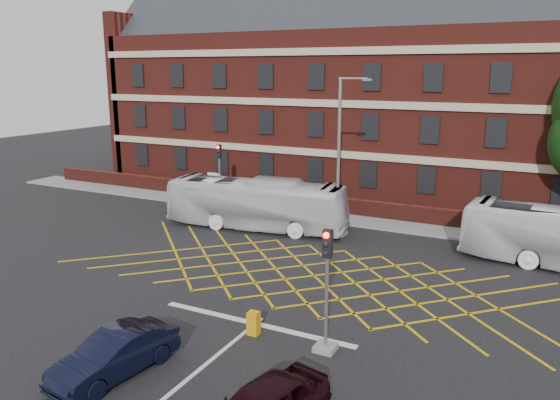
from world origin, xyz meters
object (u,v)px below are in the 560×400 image
at_px(car_navy, 115,354).
at_px(traffic_light_far, 220,181).
at_px(bus_left, 256,204).
at_px(utility_cabinet, 254,323).
at_px(traffic_light_near, 326,302).
at_px(direction_signs, 215,183).
at_px(street_lamp, 339,183).

xyz_separation_m(car_navy, traffic_light_far, (-9.11, 19.95, 1.07)).
height_order(bus_left, utility_cabinet, bus_left).
relative_size(car_navy, traffic_light_near, 0.99).
bearing_deg(bus_left, direction_signs, 46.26).
height_order(bus_left, traffic_light_far, traffic_light_far).
relative_size(bus_left, traffic_light_near, 2.54).
xyz_separation_m(bus_left, car_navy, (4.03, -16.08, -0.82)).
xyz_separation_m(traffic_light_far, street_lamp, (9.93, -2.92, 1.28)).
xyz_separation_m(street_lamp, direction_signs, (-10.79, 3.54, -1.67)).
relative_size(traffic_light_near, street_lamp, 0.48).
distance_m(bus_left, traffic_light_near, 14.96).
relative_size(car_navy, traffic_light_far, 0.99).
bearing_deg(street_lamp, utility_cabinet, -82.50).
bearing_deg(bus_left, street_lamp, -85.41).
relative_size(traffic_light_far, street_lamp, 0.48).
distance_m(traffic_light_near, street_lamp, 13.49).
height_order(bus_left, traffic_light_near, traffic_light_near).
relative_size(traffic_light_far, direction_signs, 1.94).
bearing_deg(bus_left, car_navy, -172.49).
bearing_deg(traffic_light_near, street_lamp, 109.24).
bearing_deg(bus_left, utility_cabinet, -157.58).
bearing_deg(traffic_light_far, direction_signs, 143.94).
bearing_deg(traffic_light_far, traffic_light_near, -47.37).
bearing_deg(utility_cabinet, traffic_light_far, 126.53).
xyz_separation_m(bus_left, direction_signs, (-5.93, 4.50, -0.14)).
bearing_deg(bus_left, traffic_light_near, -148.19).
relative_size(traffic_light_far, utility_cabinet, 4.94).
relative_size(traffic_light_near, utility_cabinet, 4.94).
height_order(traffic_light_far, direction_signs, traffic_light_far).
bearing_deg(car_navy, bus_left, 111.79).
distance_m(traffic_light_far, direction_signs, 1.12).
height_order(car_navy, traffic_light_far, traffic_light_far).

